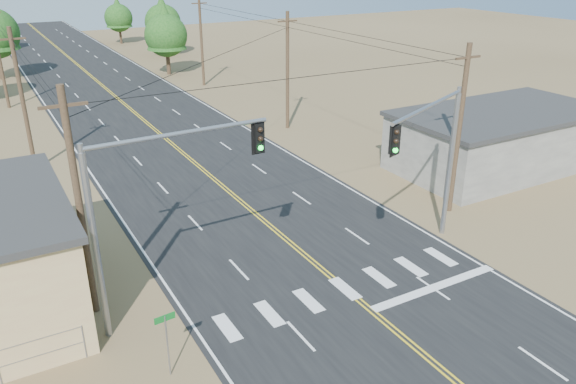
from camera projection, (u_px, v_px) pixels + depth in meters
road at (183, 153)px, 43.80m from camera, size 15.00×200.00×0.02m
building_right at (499, 140)px, 40.45m from camera, size 15.00×8.00×4.00m
utility_pole_left_near at (79, 205)px, 22.64m from camera, size 1.80×0.30×10.00m
utility_pole_left_mid at (23, 100)px, 38.62m from camera, size 1.80×0.30×10.00m
utility_pole_right_near at (459, 130)px, 32.16m from camera, size 1.80×0.30×10.00m
utility_pole_right_mid at (287, 70)px, 48.15m from camera, size 1.80×0.30×10.00m
utility_pole_right_far at (201, 41)px, 64.13m from camera, size 1.80×0.30×10.00m
signal_mast_left at (148, 198)px, 21.93m from camera, size 7.64×0.50×8.27m
signal_mast_right at (437, 148)px, 27.61m from camera, size 6.89×3.28×8.26m
street_sign at (167, 335)px, 20.22m from camera, size 0.79×0.11×2.66m
tree_right_near at (166, 31)px, 69.93m from camera, size 5.29×5.29×8.82m
tree_right_mid at (163, 19)px, 82.90m from camera, size 5.28×5.28×8.79m
tree_right_far at (118, 15)px, 94.23m from camera, size 4.60×4.60×7.67m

